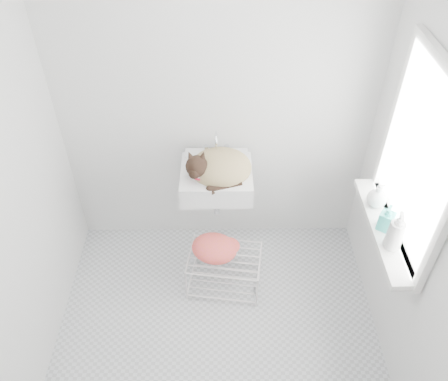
{
  "coord_description": "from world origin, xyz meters",
  "views": [
    {
      "loc": [
        0.03,
        -1.71,
        2.84
      ],
      "look_at": [
        0.05,
        0.5,
        0.88
      ],
      "focal_mm": 36.8,
      "sensor_mm": 36.0,
      "label": 1
    }
  ],
  "objects_px": {
    "bottle_a": "(390,247)",
    "wire_rack": "(225,270)",
    "cat": "(218,168)",
    "bottle_b": "(384,228)",
    "sink": "(216,171)",
    "bottle_c": "(375,205)"
  },
  "relations": [
    {
      "from": "sink",
      "to": "bottle_b",
      "type": "xyz_separation_m",
      "value": [
        1.0,
        -0.55,
        0.0
      ]
    },
    {
      "from": "bottle_b",
      "to": "cat",
      "type": "bearing_deg",
      "value": 151.5
    },
    {
      "from": "sink",
      "to": "bottle_a",
      "type": "xyz_separation_m",
      "value": [
        1.0,
        -0.7,
        0.0
      ]
    },
    {
      "from": "wire_rack",
      "to": "bottle_c",
      "type": "distance_m",
      "value": 1.18
    },
    {
      "from": "bottle_a",
      "to": "bottle_c",
      "type": "xyz_separation_m",
      "value": [
        0.0,
        0.35,
        0.0
      ]
    },
    {
      "from": "bottle_a",
      "to": "bottle_b",
      "type": "relative_size",
      "value": 1.25
    },
    {
      "from": "sink",
      "to": "wire_rack",
      "type": "xyz_separation_m",
      "value": [
        0.05,
        -0.3,
        -0.7
      ]
    },
    {
      "from": "cat",
      "to": "bottle_c",
      "type": "relative_size",
      "value": 2.81
    },
    {
      "from": "wire_rack",
      "to": "sink",
      "type": "bearing_deg",
      "value": 100.17
    },
    {
      "from": "wire_rack",
      "to": "bottle_c",
      "type": "height_order",
      "value": "bottle_c"
    },
    {
      "from": "bottle_b",
      "to": "bottle_c",
      "type": "xyz_separation_m",
      "value": [
        0.0,
        0.2,
        0.0
      ]
    },
    {
      "from": "wire_rack",
      "to": "bottle_c",
      "type": "relative_size",
      "value": 3.17
    },
    {
      "from": "wire_rack",
      "to": "bottle_a",
      "type": "distance_m",
      "value": 1.24
    },
    {
      "from": "cat",
      "to": "bottle_b",
      "type": "xyz_separation_m",
      "value": [
        0.99,
        -0.54,
        -0.04
      ]
    },
    {
      "from": "sink",
      "to": "bottle_a",
      "type": "distance_m",
      "value": 1.22
    },
    {
      "from": "bottle_b",
      "to": "bottle_c",
      "type": "relative_size",
      "value": 1.12
    },
    {
      "from": "wire_rack",
      "to": "bottle_a",
      "type": "bearing_deg",
      "value": -22.9
    },
    {
      "from": "bottle_a",
      "to": "cat",
      "type": "bearing_deg",
      "value": 145.3
    },
    {
      "from": "sink",
      "to": "cat",
      "type": "height_order",
      "value": "cat"
    },
    {
      "from": "bottle_a",
      "to": "wire_rack",
      "type": "bearing_deg",
      "value": 157.1
    },
    {
      "from": "sink",
      "to": "bottle_b",
      "type": "height_order",
      "value": "sink"
    },
    {
      "from": "sink",
      "to": "bottle_b",
      "type": "distance_m",
      "value": 1.14
    }
  ]
}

